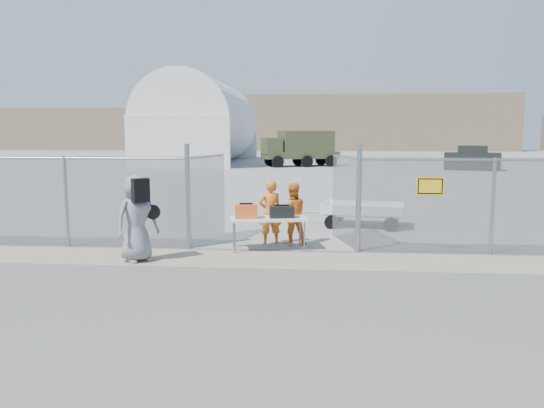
# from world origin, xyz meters

# --- Properties ---
(ground) EXTENTS (160.00, 160.00, 0.00)m
(ground) POSITION_xyz_m (0.00, 0.00, 0.00)
(ground) COLOR #444444
(tarmac_inside) EXTENTS (160.00, 80.00, 0.01)m
(tarmac_inside) POSITION_xyz_m (0.00, 42.00, 0.01)
(tarmac_inside) COLOR gray
(tarmac_inside) RESTS_ON ground
(dirt_strip) EXTENTS (44.00, 1.60, 0.01)m
(dirt_strip) POSITION_xyz_m (0.00, 1.00, 0.01)
(dirt_strip) COLOR gray
(dirt_strip) RESTS_ON ground
(distant_hills) EXTENTS (140.00, 6.00, 9.00)m
(distant_hills) POSITION_xyz_m (5.00, 78.00, 4.50)
(distant_hills) COLOR #7F684F
(distant_hills) RESTS_ON ground
(chain_link_fence) EXTENTS (40.00, 0.20, 2.20)m
(chain_link_fence) POSITION_xyz_m (0.00, 2.00, 1.10)
(chain_link_fence) COLOR gray
(chain_link_fence) RESTS_ON ground
(quonset_hangar) EXTENTS (9.00, 18.00, 8.00)m
(quonset_hangar) POSITION_xyz_m (-10.00, 40.00, 4.00)
(quonset_hangar) COLOR silver
(quonset_hangar) RESTS_ON ground
(folding_table) EXTENTS (1.93, 1.12, 0.77)m
(folding_table) POSITION_xyz_m (-0.09, 2.01, 0.39)
(folding_table) COLOR silver
(folding_table) RESTS_ON ground
(orange_bag) EXTENTS (0.57, 0.43, 0.32)m
(orange_bag) POSITION_xyz_m (-0.60, 1.90, 0.93)
(orange_bag) COLOR orange
(orange_bag) RESTS_ON folding_table
(black_duffel) EXTENTS (0.61, 0.42, 0.27)m
(black_duffel) POSITION_xyz_m (0.22, 2.07, 0.91)
(black_duffel) COLOR black
(black_duffel) RESTS_ON folding_table
(security_worker_left) EXTENTS (0.68, 0.55, 1.61)m
(security_worker_left) POSITION_xyz_m (-0.10, 2.62, 0.81)
(security_worker_left) COLOR orange
(security_worker_left) RESTS_ON ground
(security_worker_right) EXTENTS (0.87, 0.75, 1.54)m
(security_worker_right) POSITION_xyz_m (0.44, 2.65, 0.77)
(security_worker_right) COLOR orange
(security_worker_right) RESTS_ON ground
(visitor) EXTENTS (1.08, 1.06, 1.87)m
(visitor) POSITION_xyz_m (-2.77, 0.63, 0.94)
(visitor) COLOR slate
(visitor) RESTS_ON ground
(utility_trailer) EXTENTS (3.28, 2.07, 0.74)m
(utility_trailer) POSITION_xyz_m (2.41, 5.44, 0.37)
(utility_trailer) COLOR silver
(utility_trailer) RESTS_ON ground
(military_truck) EXTENTS (6.67, 4.33, 2.98)m
(military_truck) POSITION_xyz_m (-0.42, 34.58, 1.49)
(military_truck) COLOR #3F4428
(military_truck) RESTS_ON ground
(parked_vehicle_near) EXTENTS (4.30, 2.71, 1.80)m
(parked_vehicle_near) POSITION_xyz_m (12.65, 31.01, 0.90)
(parked_vehicle_near) COLOR black
(parked_vehicle_near) RESTS_ON ground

